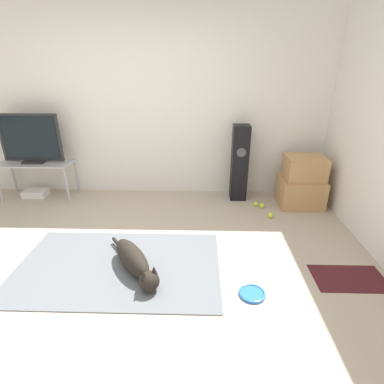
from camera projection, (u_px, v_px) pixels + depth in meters
The scene contains 15 objects.
ground_plane at pixel (114, 279), 2.76m from camera, with size 12.00×12.00×0.00m, color #B2A38E.
wall_back at pixel (144, 106), 4.18m from camera, with size 8.00×0.06×2.55m.
area_rug at pixel (119, 266), 2.93m from camera, with size 1.97×1.20×0.01m.
dog at pixel (135, 261), 2.80m from camera, with size 0.62×0.83×0.24m.
frisbee at pixel (252, 294), 2.56m from camera, with size 0.23×0.23×0.03m.
cardboard_box_lower at pixel (300, 192), 4.13m from camera, with size 0.57×0.48×0.39m.
cardboard_box_upper at pixel (304, 168), 4.00m from camera, with size 0.51×0.42×0.31m.
floor_speaker at pixel (240, 163), 4.20m from camera, with size 0.23×0.23×1.07m.
tv_stand at pixel (36, 167), 4.25m from camera, with size 1.03×0.43×0.54m.
tv at pixel (30, 139), 4.10m from camera, with size 0.83×0.20×0.68m.
tennis_ball_by_boxes at pixel (270, 215), 3.83m from camera, with size 0.07×0.07×0.07m.
tennis_ball_near_speaker at pixel (256, 204), 4.14m from camera, with size 0.07×0.07×0.07m.
tennis_ball_loose_on_carpet at pixel (262, 206), 4.10m from camera, with size 0.07×0.07×0.07m.
game_console at pixel (36, 193), 4.45m from camera, with size 0.33×0.23×0.09m.
door_mat at pixel (349, 278), 2.76m from camera, with size 0.66×0.39×0.01m.
Camera 1 is at (0.79, -2.19, 1.83)m, focal length 28.00 mm.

